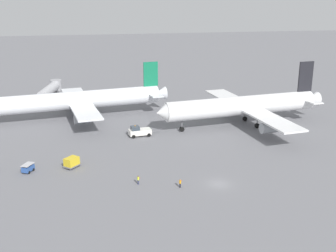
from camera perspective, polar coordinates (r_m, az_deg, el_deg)
ground_plane at (r=82.83m, az=6.70°, el=-7.62°), size 600.00×600.00×0.00m
airliner_at_gate_left at (r=124.80m, az=-12.56°, el=3.27°), size 56.69×38.53×15.07m
airliner_being_pushed at (r=117.34m, az=9.93°, el=2.64°), size 48.03×45.09×16.48m
pushback_tug at (r=108.30m, az=-3.83°, el=-0.70°), size 8.82×3.59×2.96m
gse_baggage_cart_trailing at (r=91.52m, az=-18.07°, el=-5.32°), size 2.64×3.15×1.71m
gse_container_dolly_flat at (r=91.35m, az=-12.65°, el=-4.68°), size 3.79×3.84×2.15m
ground_crew_wing_walker_right at (r=80.49m, az=1.62°, el=-7.59°), size 0.45×0.37×1.68m
ground_crew_ramp_agent_by_cones at (r=81.93m, az=-3.97°, el=-7.12°), size 0.47×0.36×1.75m
jet_bridge at (r=148.36m, az=-15.25°, el=4.76°), size 6.89×18.74×5.67m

